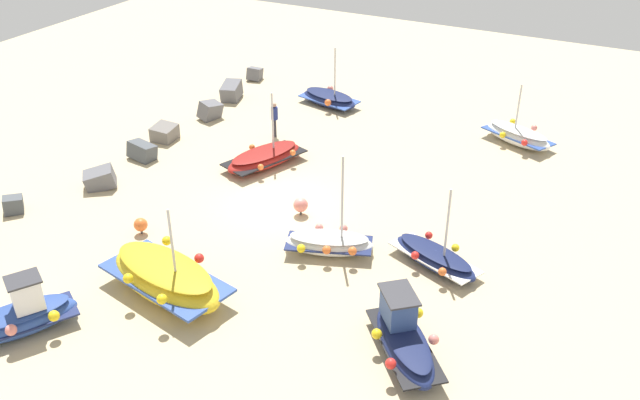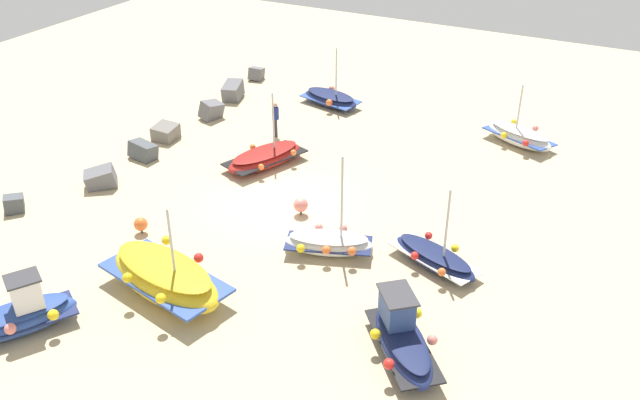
{
  "view_description": "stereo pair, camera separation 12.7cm",
  "coord_description": "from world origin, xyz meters",
  "px_view_note": "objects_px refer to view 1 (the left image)",
  "views": [
    {
      "loc": [
        -19.8,
        -12.01,
        13.4
      ],
      "look_at": [
        -0.47,
        -1.98,
        0.9
      ],
      "focal_mm": 38.8,
      "sensor_mm": 36.0,
      "label": 1
    },
    {
      "loc": [
        -19.75,
        -12.12,
        13.4
      ],
      "look_at": [
        -0.47,
        -1.98,
        0.9
      ],
      "focal_mm": 38.8,
      "sensor_mm": 36.0,
      "label": 2
    }
  ],
  "objects_px": {
    "fishing_boat_0": "(435,257)",
    "fishing_boat_6": "(518,136)",
    "fishing_boat_2": "(20,317)",
    "person_walking": "(275,117)",
    "fishing_boat_3": "(166,278)",
    "mooring_buoy_1": "(141,225)",
    "fishing_boat_1": "(329,99)",
    "fishing_boat_7": "(329,243)",
    "fishing_boat_5": "(403,337)",
    "fishing_boat_4": "(264,157)",
    "mooring_buoy_0": "(301,205)"
  },
  "relations": [
    {
      "from": "mooring_buoy_1",
      "to": "fishing_boat_4",
      "type": "bearing_deg",
      "value": -9.38
    },
    {
      "from": "fishing_boat_3",
      "to": "mooring_buoy_1",
      "type": "relative_size",
      "value": 7.69
    },
    {
      "from": "fishing_boat_2",
      "to": "fishing_boat_5",
      "type": "bearing_deg",
      "value": -36.15
    },
    {
      "from": "fishing_boat_4",
      "to": "fishing_boat_6",
      "type": "height_order",
      "value": "fishing_boat_4"
    },
    {
      "from": "fishing_boat_4",
      "to": "fishing_boat_7",
      "type": "relative_size",
      "value": 1.07
    },
    {
      "from": "fishing_boat_3",
      "to": "fishing_boat_0",
      "type": "bearing_deg",
      "value": -130.34
    },
    {
      "from": "fishing_boat_2",
      "to": "fishing_boat_5",
      "type": "xyz_separation_m",
      "value": [
        4.27,
        -10.17,
        -0.01
      ]
    },
    {
      "from": "person_walking",
      "to": "fishing_boat_7",
      "type": "bearing_deg",
      "value": -78.81
    },
    {
      "from": "fishing_boat_1",
      "to": "mooring_buoy_1",
      "type": "distance_m",
      "value": 13.99
    },
    {
      "from": "person_walking",
      "to": "fishing_boat_6",
      "type": "bearing_deg",
      "value": -7.23
    },
    {
      "from": "mooring_buoy_1",
      "to": "fishing_boat_2",
      "type": "bearing_deg",
      "value": -175.8
    },
    {
      "from": "fishing_boat_1",
      "to": "fishing_boat_4",
      "type": "distance_m",
      "value": 7.35
    },
    {
      "from": "fishing_boat_0",
      "to": "fishing_boat_7",
      "type": "relative_size",
      "value": 0.94
    },
    {
      "from": "fishing_boat_1",
      "to": "fishing_boat_4",
      "type": "bearing_deg",
      "value": 107.55
    },
    {
      "from": "fishing_boat_6",
      "to": "fishing_boat_0",
      "type": "bearing_deg",
      "value": -67.62
    },
    {
      "from": "fishing_boat_6",
      "to": "person_walking",
      "type": "bearing_deg",
      "value": -133.78
    },
    {
      "from": "fishing_boat_2",
      "to": "person_walking",
      "type": "height_order",
      "value": "fishing_boat_2"
    },
    {
      "from": "fishing_boat_4",
      "to": "person_walking",
      "type": "bearing_deg",
      "value": -137.52
    },
    {
      "from": "fishing_boat_5",
      "to": "fishing_boat_6",
      "type": "bearing_deg",
      "value": -39.08
    },
    {
      "from": "fishing_boat_1",
      "to": "fishing_boat_5",
      "type": "relative_size",
      "value": 1.0
    },
    {
      "from": "fishing_boat_1",
      "to": "fishing_boat_7",
      "type": "xyz_separation_m",
      "value": [
        -11.93,
        -6.02,
        0.01
      ]
    },
    {
      "from": "fishing_boat_4",
      "to": "mooring_buoy_1",
      "type": "bearing_deg",
      "value": 10.9
    },
    {
      "from": "fishing_boat_1",
      "to": "mooring_buoy_0",
      "type": "height_order",
      "value": "fishing_boat_1"
    },
    {
      "from": "fishing_boat_0",
      "to": "fishing_boat_5",
      "type": "bearing_deg",
      "value": 119.31
    },
    {
      "from": "fishing_boat_0",
      "to": "fishing_boat_2",
      "type": "bearing_deg",
      "value": 63.78
    },
    {
      "from": "fishing_boat_5",
      "to": "mooring_buoy_1",
      "type": "bearing_deg",
      "value": 41.28
    },
    {
      "from": "fishing_boat_3",
      "to": "person_walking",
      "type": "height_order",
      "value": "fishing_boat_3"
    },
    {
      "from": "fishing_boat_1",
      "to": "person_walking",
      "type": "bearing_deg",
      "value": 96.17
    },
    {
      "from": "fishing_boat_4",
      "to": "fishing_boat_6",
      "type": "xyz_separation_m",
      "value": [
        7.12,
        -9.04,
        0.04
      ]
    },
    {
      "from": "fishing_boat_2",
      "to": "fishing_boat_7",
      "type": "height_order",
      "value": "fishing_boat_7"
    },
    {
      "from": "fishing_boat_0",
      "to": "mooring_buoy_0",
      "type": "distance_m",
      "value": 5.62
    },
    {
      "from": "fishing_boat_4",
      "to": "fishing_boat_6",
      "type": "distance_m",
      "value": 11.51
    },
    {
      "from": "fishing_boat_0",
      "to": "fishing_boat_3",
      "type": "bearing_deg",
      "value": 59.05
    },
    {
      "from": "fishing_boat_1",
      "to": "fishing_boat_3",
      "type": "relative_size",
      "value": 0.71
    },
    {
      "from": "fishing_boat_3",
      "to": "mooring_buoy_0",
      "type": "bearing_deg",
      "value": -90.46
    },
    {
      "from": "fishing_boat_6",
      "to": "mooring_buoy_1",
      "type": "distance_m",
      "value": 17.11
    },
    {
      "from": "fishing_boat_2",
      "to": "fishing_boat_0",
      "type": "bearing_deg",
      "value": -16.65
    },
    {
      "from": "fishing_boat_5",
      "to": "fishing_boat_7",
      "type": "xyz_separation_m",
      "value": [
        3.53,
        4.09,
        -0.16
      ]
    },
    {
      "from": "fishing_boat_2",
      "to": "fishing_boat_3",
      "type": "height_order",
      "value": "fishing_boat_3"
    },
    {
      "from": "fishing_boat_2",
      "to": "fishing_boat_7",
      "type": "distance_m",
      "value": 9.89
    },
    {
      "from": "fishing_boat_5",
      "to": "fishing_boat_6",
      "type": "height_order",
      "value": "fishing_boat_6"
    },
    {
      "from": "fishing_boat_0",
      "to": "fishing_boat_6",
      "type": "distance_m",
      "value": 10.83
    },
    {
      "from": "fishing_boat_0",
      "to": "fishing_boat_4",
      "type": "distance_m",
      "value": 9.63
    },
    {
      "from": "fishing_boat_7",
      "to": "fishing_boat_6",
      "type": "bearing_deg",
      "value": -127.74
    },
    {
      "from": "fishing_boat_3",
      "to": "fishing_boat_7",
      "type": "height_order",
      "value": "fishing_boat_7"
    },
    {
      "from": "mooring_buoy_0",
      "to": "fishing_boat_3",
      "type": "bearing_deg",
      "value": 167.42
    },
    {
      "from": "fishing_boat_5",
      "to": "person_walking",
      "type": "xyz_separation_m",
      "value": [
        10.93,
        10.63,
        0.41
      ]
    },
    {
      "from": "fishing_boat_2",
      "to": "fishing_boat_7",
      "type": "xyz_separation_m",
      "value": [
        7.8,
        -6.08,
        -0.17
      ]
    },
    {
      "from": "mooring_buoy_0",
      "to": "fishing_boat_1",
      "type": "bearing_deg",
      "value": 21.17
    },
    {
      "from": "fishing_boat_6",
      "to": "fishing_boat_3",
      "type": "bearing_deg",
      "value": -90.51
    }
  ]
}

